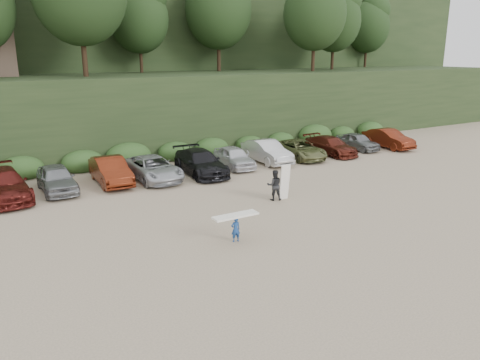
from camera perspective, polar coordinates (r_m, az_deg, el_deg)
ground at (r=22.27m, az=3.56°, el=-5.06°), size 120.00×120.00×0.00m
hillside_backdrop at (r=54.53m, az=-19.18°, el=18.22°), size 90.00×41.50×28.00m
parked_cars at (r=29.93m, az=-9.74°, el=1.62°), size 39.75×6.20×1.63m
child_surfer at (r=19.67m, az=-0.55°, el=-5.30°), size 2.00×0.57×1.20m
adult_surfer at (r=25.20m, az=4.32°, el=-0.59°), size 1.29×0.90×1.97m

